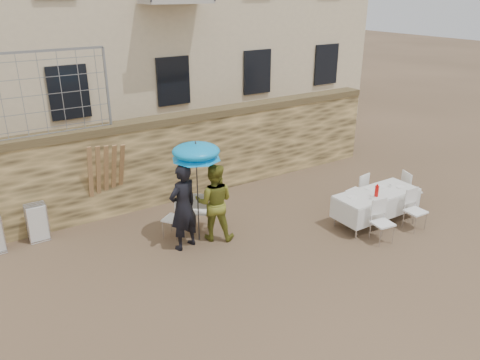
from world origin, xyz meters
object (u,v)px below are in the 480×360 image
table_chair_front_right (416,210)px  table_chair_side (411,189)px  couple_chair_right (201,210)px  table_chair_front_left (383,222)px  couple_chair_left (173,217)px  man_suit (183,207)px  chair_stack_right (36,220)px  banquet_table (377,194)px  umbrella (196,154)px  table_chair_back (357,190)px  woman_dress (214,202)px  soda_bottle (377,191)px

table_chair_front_right → table_chair_side: bearing=44.6°
couple_chair_right → table_chair_front_left: size_ratio=1.00×
couple_chair_left → table_chair_side: same height
man_suit → chair_stack_right: 3.38m
banquet_table → table_chair_front_right: 0.94m
umbrella → table_chair_back: 4.48m
woman_dress → table_chair_front_right: bearing=-172.3°
umbrella → chair_stack_right: bearing=146.1°
soda_bottle → table_chair_front_left: (-0.40, -0.60, -0.43)m
table_chair_front_right → banquet_table: bearing=125.0°
table_chair_front_left → table_chair_front_right: same height
table_chair_back → woman_dress: bearing=-17.6°
table_chair_front_right → soda_bottle: bearing=140.7°
man_suit → banquet_table: size_ratio=0.91×
table_chair_side → umbrella: bearing=93.6°
man_suit → couple_chair_left: bearing=-105.3°
soda_bottle → table_chair_back: size_ratio=0.27×
banquet_table → table_chair_back: 0.86m
table_chair_front_right → table_chair_back: same height
couple_chair_right → table_chair_back: bearing=-159.6°
woman_dress → couple_chair_right: 0.68m
couple_chair_left → table_chair_front_right: size_ratio=1.00×
couple_chair_left → table_chair_side: bearing=126.9°
woman_dress → table_chair_front_right: (4.10, -2.13, -0.40)m
man_suit → table_chair_front_right: (4.85, -2.13, -0.48)m
couple_chair_left → table_chair_side: size_ratio=1.00×
table_chair_front_right → table_chair_side: 1.24m
umbrella → table_chair_front_right: bearing=-26.7°
couple_chair_right → chair_stack_right: (-3.29, 1.56, -0.02)m
woman_dress → soda_bottle: size_ratio=6.75×
table_chair_front_left → table_chair_side: 2.17m
man_suit → table_chair_front_left: 4.34m
table_chair_back → chair_stack_right: (-7.14, 2.69, -0.02)m
table_chair_side → chair_stack_right: size_ratio=1.04×
couple_chair_left → banquet_table: (4.35, -1.93, 0.25)m
woman_dress → couple_chair_right: bearing=-49.6°
umbrella → woman_dress: bearing=-15.9°
man_suit → table_chair_back: 4.61m
couple_chair_right → table_chair_side: (5.05, -1.83, 0.00)m
table_chair_front_left → banquet_table: bearing=59.8°
couple_chair_left → chair_stack_right: bearing=-66.5°
table_chair_front_left → chair_stack_right: table_chair_front_left is taller
table_chair_side → banquet_table: bearing=112.2°
umbrella → couple_chair_left: (-0.40, 0.45, -1.54)m
table_chair_front_right → chair_stack_right: (-7.44, 4.24, -0.02)m
chair_stack_right → table_chair_side: bearing=-22.1°
woman_dress → umbrella: size_ratio=0.82×
banquet_table → table_chair_front_left: 0.99m
banquet_table → table_chair_front_left: size_ratio=2.19×
table_chair_front_left → table_chair_front_right: bearing=8.4°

